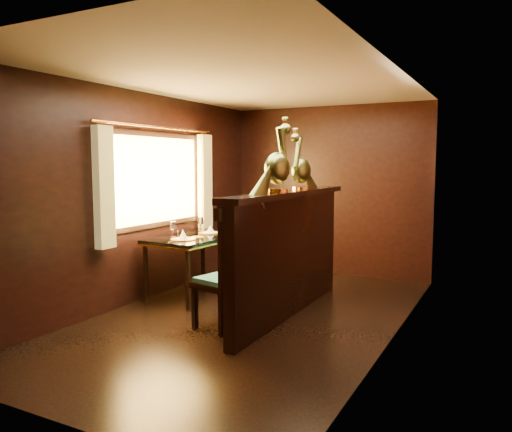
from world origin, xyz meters
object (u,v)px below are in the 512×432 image
object	(u,v)px
chair_left	(230,262)
peacock_left	(277,154)
peacock_right	(301,159)
chair_right	(258,245)
dining_table	(196,242)

from	to	relation	value
chair_left	peacock_left	size ratio (longest dim) A/B	1.70
chair_left	peacock_left	bearing A→B (deg)	66.15
chair_left	peacock_right	distance (m)	1.49
chair_right	peacock_left	distance (m)	1.41
dining_table	peacock_right	distance (m)	1.70
chair_left	peacock_left	distance (m)	1.18
chair_right	chair_left	bearing A→B (deg)	-96.30
dining_table	peacock_right	xyz separation A→B (m)	(1.36, 0.11, 1.02)
chair_left	dining_table	bearing A→B (deg)	152.04
dining_table	peacock_left	xyz separation A→B (m)	(1.36, -0.52, 1.06)
chair_right	peacock_right	bearing A→B (deg)	-27.32
dining_table	chair_right	bearing A→B (deg)	16.12
dining_table	peacock_right	world-z (taller)	peacock_right
chair_left	chair_right	distance (m)	1.15
peacock_right	chair_right	bearing A→B (deg)	172.24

